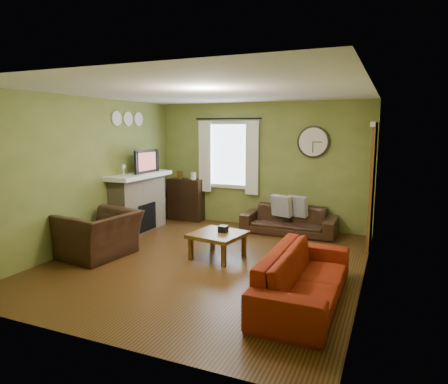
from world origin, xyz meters
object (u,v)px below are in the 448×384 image
at_px(coffee_table, 218,245).
at_px(sofa_brown, 289,220).
at_px(sofa_red, 304,276).
at_px(bookshelf, 186,199).
at_px(armchair, 100,234).

bearing_deg(coffee_table, sofa_brown, 70.59).
relative_size(sofa_brown, sofa_red, 0.87).
height_order(bookshelf, armchair, bookshelf).
distance_m(sofa_red, coffee_table, 1.95).
relative_size(bookshelf, coffee_table, 1.21).
distance_m(sofa_brown, armchair, 3.60).
bearing_deg(coffee_table, sofa_red, -33.79).
bearing_deg(bookshelf, sofa_red, -44.02).
bearing_deg(armchair, sofa_red, 90.39).
bearing_deg(sofa_red, bookshelf, 45.98).
distance_m(bookshelf, coffee_table, 2.83).
relative_size(bookshelf, sofa_brown, 0.51).
bearing_deg(sofa_brown, coffee_table, -109.41).
height_order(sofa_brown, coffee_table, sofa_brown).
relative_size(sofa_red, armchair, 1.88).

